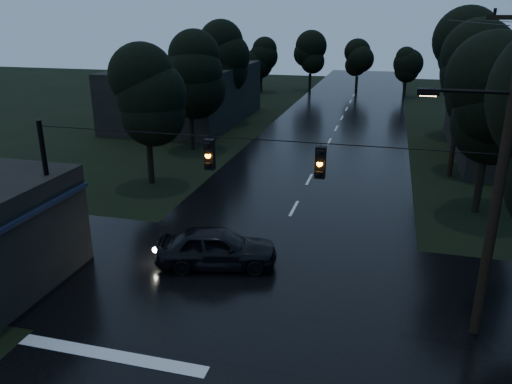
% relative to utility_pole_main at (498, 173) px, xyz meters
% --- Properties ---
extents(main_road, '(12.00, 120.00, 0.02)m').
position_rel_utility_pole_main_xyz_m(main_road, '(-7.41, 19.00, -5.26)').
color(main_road, black).
rests_on(main_road, ground).
extents(cross_street, '(60.00, 9.00, 0.02)m').
position_rel_utility_pole_main_xyz_m(cross_street, '(-7.41, 1.00, -5.26)').
color(cross_street, black).
rests_on(cross_street, ground).
extents(building_far_left, '(10.00, 16.00, 5.00)m').
position_rel_utility_pole_main_xyz_m(building_far_left, '(-21.41, 29.00, -2.76)').
color(building_far_left, black).
rests_on(building_far_left, ground).
extents(utility_pole_main, '(3.50, 0.30, 10.00)m').
position_rel_utility_pole_main_xyz_m(utility_pole_main, '(0.00, 0.00, 0.00)').
color(utility_pole_main, black).
rests_on(utility_pole_main, ground).
extents(utility_pole_far, '(2.00, 0.30, 7.50)m').
position_rel_utility_pole_main_xyz_m(utility_pole_far, '(0.89, 17.00, -1.38)').
color(utility_pole_far, black).
rests_on(utility_pole_far, ground).
extents(anchor_pole_left, '(0.18, 0.18, 6.00)m').
position_rel_utility_pole_main_xyz_m(anchor_pole_left, '(-14.91, 0.00, -2.26)').
color(anchor_pole_left, black).
rests_on(anchor_pole_left, ground).
extents(span_signals, '(15.00, 0.37, 1.12)m').
position_rel_utility_pole_main_xyz_m(span_signals, '(-6.85, -0.01, -0.01)').
color(span_signals, black).
rests_on(span_signals, ground).
extents(tree_left_a, '(3.92, 3.92, 8.26)m').
position_rel_utility_pole_main_xyz_m(tree_left_a, '(-16.41, 11.00, -0.02)').
color(tree_left_a, black).
rests_on(tree_left_a, ground).
extents(tree_left_b, '(4.20, 4.20, 8.85)m').
position_rel_utility_pole_main_xyz_m(tree_left_b, '(-17.01, 19.00, 0.36)').
color(tree_left_b, black).
rests_on(tree_left_b, ground).
extents(tree_left_c, '(4.48, 4.48, 9.44)m').
position_rel_utility_pole_main_xyz_m(tree_left_c, '(-17.61, 29.00, 0.74)').
color(tree_left_c, black).
rests_on(tree_left_c, ground).
extents(tree_right_a, '(4.20, 4.20, 8.85)m').
position_rel_utility_pole_main_xyz_m(tree_right_a, '(1.59, 11.00, 0.36)').
color(tree_right_a, black).
rests_on(tree_right_a, ground).
extents(tree_right_b, '(4.48, 4.48, 9.44)m').
position_rel_utility_pole_main_xyz_m(tree_right_b, '(2.19, 19.00, 0.74)').
color(tree_right_b, black).
rests_on(tree_right_b, ground).
extents(tree_right_c, '(4.76, 4.76, 10.03)m').
position_rel_utility_pole_main_xyz_m(tree_right_c, '(2.79, 29.00, 1.11)').
color(tree_right_c, black).
rests_on(tree_right_c, ground).
extents(car, '(5.05, 2.99, 1.61)m').
position_rel_utility_pole_main_xyz_m(car, '(-9.21, 2.13, -4.45)').
color(car, black).
rests_on(car, ground).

